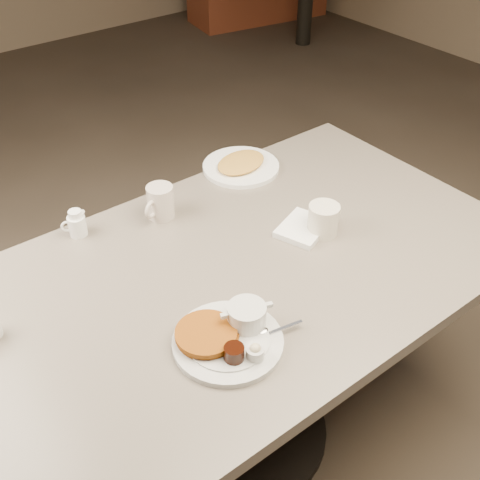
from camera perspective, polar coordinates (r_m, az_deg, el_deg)
room at (r=1.25m, az=0.60°, el=20.96°), size 7.04×8.04×2.84m
diner_table at (r=1.68m, az=0.42°, el=-6.78°), size 1.50×0.90×0.75m
main_plate at (r=1.36m, az=-1.09°, el=-9.06°), size 0.33×0.32×0.07m
coffee_mug_near at (r=1.67m, az=8.08°, el=2.04°), size 0.13×0.10×0.09m
napkin at (r=1.69m, az=6.09°, el=1.15°), size 0.18×0.16×0.02m
coffee_mug_far at (r=1.73m, az=-7.69°, el=3.62°), size 0.12×0.10×0.10m
creamer_right at (r=1.71m, az=-15.43°, el=1.50°), size 0.07×0.06×0.08m
hash_plate at (r=1.96m, az=0.09°, el=7.19°), size 0.30×0.30×0.04m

